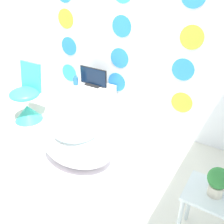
{
  "coord_description": "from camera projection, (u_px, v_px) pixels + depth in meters",
  "views": [
    {
      "loc": [
        1.67,
        -1.11,
        2.03
      ],
      "look_at": [
        0.46,
        0.87,
        0.7
      ],
      "focal_mm": 42.0,
      "sensor_mm": 36.0,
      "label": 1
    }
  ],
  "objects": [
    {
      "name": "tv",
      "position": [
        93.0,
        78.0,
        3.6
      ],
      "size": [
        0.43,
        0.12,
        0.26
      ],
      "color": "black",
      "rests_on": "tv_cabinet"
    },
    {
      "name": "rug",
      "position": [
        76.0,
        166.0,
        2.99
      ],
      "size": [
        0.94,
        0.87,
        0.01
      ],
      "color": "silver",
      "rests_on": "ground_plane"
    },
    {
      "name": "bathtub",
      "position": [
        78.0,
        144.0,
        2.99
      ],
      "size": [
        0.88,
        0.63,
        0.45
      ],
      "color": "white",
      "rests_on": "ground_plane"
    },
    {
      "name": "side_table",
      "position": [
        211.0,
        205.0,
        1.97
      ],
      "size": [
        0.41,
        0.34,
        0.56
      ],
      "color": "silver",
      "rests_on": "ground_plane"
    },
    {
      "name": "wall_back_dotted",
      "position": [
        121.0,
        29.0,
        3.29
      ],
      "size": [
        4.79,
        0.05,
        2.6
      ],
      "color": "white",
      "rests_on": "ground_plane"
    },
    {
      "name": "chair",
      "position": [
        27.0,
        103.0,
        3.75
      ],
      "size": [
        0.43,
        0.43,
        0.83
      ],
      "color": "#38B2A3",
      "rests_on": "ground_plane"
    },
    {
      "name": "ground_plane",
      "position": [
        27.0,
        198.0,
        2.59
      ],
      "size": [
        12.0,
        12.0,
        0.0
      ],
      "primitive_type": "plane",
      "color": "silver"
    },
    {
      "name": "potted_plant_left",
      "position": [
        218.0,
        181.0,
        1.85
      ],
      "size": [
        0.15,
        0.15,
        0.23
      ],
      "color": "beige",
      "rests_on": "side_table"
    },
    {
      "name": "vase",
      "position": [
        76.0,
        81.0,
        3.64
      ],
      "size": [
        0.07,
        0.07,
        0.14
      ],
      "color": "#2D72B7",
      "rests_on": "tv_cabinet"
    },
    {
      "name": "tv_cabinet",
      "position": [
        94.0,
        102.0,
        3.78
      ],
      "size": [
        0.55,
        0.33,
        0.53
      ],
      "color": "silver",
      "rests_on": "ground_plane"
    }
  ]
}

